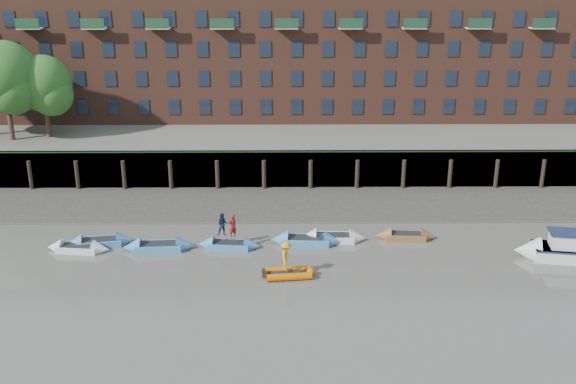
{
  "coord_description": "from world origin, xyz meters",
  "views": [
    {
      "loc": [
        -0.42,
        -33.1,
        19.21
      ],
      "look_at": [
        -0.03,
        12.0,
        3.2
      ],
      "focal_mm": 42.0,
      "sensor_mm": 36.0,
      "label": 1
    }
  ],
  "objects_px": {
    "rib_tender": "(291,273)",
    "person_rower_a": "(232,226)",
    "rowboat_0": "(78,248)",
    "person_rib_crew": "(286,256)",
    "rowboat_6": "(406,236)",
    "motor_launch": "(556,250)",
    "rowboat_5": "(333,238)",
    "rowboat_3": "(229,245)",
    "person_rower_b": "(223,225)",
    "rowboat_1": "(100,242)",
    "rowboat_2": "(159,247)",
    "rowboat_4": "(306,241)"
  },
  "relations": [
    {
      "from": "rowboat_5",
      "to": "person_rib_crew",
      "type": "distance_m",
      "value": 6.59
    },
    {
      "from": "rowboat_0",
      "to": "motor_launch",
      "type": "height_order",
      "value": "motor_launch"
    },
    {
      "from": "rowboat_5",
      "to": "person_rower_b",
      "type": "xyz_separation_m",
      "value": [
        -7.65,
        -0.95,
        1.43
      ]
    },
    {
      "from": "rowboat_2",
      "to": "person_rower_a",
      "type": "height_order",
      "value": "person_rower_a"
    },
    {
      "from": "motor_launch",
      "to": "person_rower_b",
      "type": "bearing_deg",
      "value": 4.42
    },
    {
      "from": "rowboat_0",
      "to": "person_rib_crew",
      "type": "xyz_separation_m",
      "value": [
        14.2,
        -3.98,
        1.21
      ]
    },
    {
      "from": "rowboat_2",
      "to": "rib_tender",
      "type": "relative_size",
      "value": 1.58
    },
    {
      "from": "person_rower_a",
      "to": "rowboat_0",
      "type": "bearing_deg",
      "value": -36.89
    },
    {
      "from": "person_rib_crew",
      "to": "rib_tender",
      "type": "bearing_deg",
      "value": -78.48
    },
    {
      "from": "motor_launch",
      "to": "person_rower_b",
      "type": "xyz_separation_m",
      "value": [
        -22.26,
        2.09,
        1.03
      ]
    },
    {
      "from": "rowboat_3",
      "to": "person_rower_b",
      "type": "distance_m",
      "value": 1.52
    },
    {
      "from": "rowboat_2",
      "to": "rowboat_6",
      "type": "xyz_separation_m",
      "value": [
        17.29,
        1.76,
        -0.03
      ]
    },
    {
      "from": "rowboat_5",
      "to": "motor_launch",
      "type": "relative_size",
      "value": 0.75
    },
    {
      "from": "rowboat_4",
      "to": "person_rib_crew",
      "type": "xyz_separation_m",
      "value": [
        -1.41,
        -5.07,
        1.18
      ]
    },
    {
      "from": "motor_launch",
      "to": "person_rib_crew",
      "type": "bearing_deg",
      "value": 17.8
    },
    {
      "from": "rowboat_0",
      "to": "rowboat_3",
      "type": "bearing_deg",
      "value": 8.97
    },
    {
      "from": "rib_tender",
      "to": "motor_launch",
      "type": "bearing_deg",
      "value": 1.75
    },
    {
      "from": "rib_tender",
      "to": "person_rower_b",
      "type": "xyz_separation_m",
      "value": [
        -4.61,
        4.6,
        1.44
      ]
    },
    {
      "from": "person_rower_a",
      "to": "person_rower_b",
      "type": "relative_size",
      "value": 1.02
    },
    {
      "from": "rowboat_2",
      "to": "rowboat_4",
      "type": "distance_m",
      "value": 10.19
    },
    {
      "from": "rowboat_1",
      "to": "rowboat_6",
      "type": "bearing_deg",
      "value": -7.27
    },
    {
      "from": "rowboat_6",
      "to": "rib_tender",
      "type": "bearing_deg",
      "value": -140.95
    },
    {
      "from": "motor_launch",
      "to": "person_rib_crew",
      "type": "distance_m",
      "value": 18.12
    },
    {
      "from": "rowboat_5",
      "to": "rowboat_3",
      "type": "bearing_deg",
      "value": -168.95
    },
    {
      "from": "rowboat_4",
      "to": "person_rib_crew",
      "type": "bearing_deg",
      "value": -101.59
    },
    {
      "from": "person_rower_b",
      "to": "person_rib_crew",
      "type": "xyz_separation_m",
      "value": [
        4.34,
        -4.62,
        -0.23
      ]
    },
    {
      "from": "person_rower_a",
      "to": "person_rower_b",
      "type": "distance_m",
      "value": 0.74
    },
    {
      "from": "rib_tender",
      "to": "person_rower_a",
      "type": "bearing_deg",
      "value": 125.82
    },
    {
      "from": "person_rib_crew",
      "to": "rowboat_2",
      "type": "bearing_deg",
      "value": 73.54
    },
    {
      "from": "rowboat_3",
      "to": "motor_launch",
      "type": "distance_m",
      "value": 21.93
    },
    {
      "from": "rowboat_2",
      "to": "rowboat_5",
      "type": "bearing_deg",
      "value": 2.86
    },
    {
      "from": "rib_tender",
      "to": "motor_launch",
      "type": "height_order",
      "value": "motor_launch"
    },
    {
      "from": "motor_launch",
      "to": "person_rower_b",
      "type": "relative_size",
      "value": 3.85
    },
    {
      "from": "person_rib_crew",
      "to": "rowboat_6",
      "type": "bearing_deg",
      "value": -46.52
    },
    {
      "from": "rowboat_3",
      "to": "rib_tender",
      "type": "bearing_deg",
      "value": -41.1
    },
    {
      "from": "rowboat_4",
      "to": "person_rower_b",
      "type": "distance_m",
      "value": 5.94
    },
    {
      "from": "person_rower_a",
      "to": "person_rower_b",
      "type": "height_order",
      "value": "person_rower_a"
    },
    {
      "from": "rowboat_2",
      "to": "motor_launch",
      "type": "height_order",
      "value": "motor_launch"
    },
    {
      "from": "rib_tender",
      "to": "rowboat_0",
      "type": "bearing_deg",
      "value": 158.33
    },
    {
      "from": "rowboat_1",
      "to": "motor_launch",
      "type": "xyz_separation_m",
      "value": [
        30.91,
        -2.42,
        0.4
      ]
    },
    {
      "from": "rowboat_3",
      "to": "person_rower_b",
      "type": "xyz_separation_m",
      "value": [
        -0.42,
        0.2,
        1.45
      ]
    },
    {
      "from": "rowboat_2",
      "to": "rowboat_4",
      "type": "height_order",
      "value": "rowboat_4"
    },
    {
      "from": "person_rib_crew",
      "to": "person_rower_b",
      "type": "bearing_deg",
      "value": 52.13
    },
    {
      "from": "rowboat_0",
      "to": "rowboat_5",
      "type": "relative_size",
      "value": 0.94
    },
    {
      "from": "rowboat_0",
      "to": "rowboat_1",
      "type": "distance_m",
      "value": 1.56
    },
    {
      "from": "rowboat_0",
      "to": "person_rower_b",
      "type": "relative_size",
      "value": 2.71
    },
    {
      "from": "rowboat_6",
      "to": "person_rower_a",
      "type": "height_order",
      "value": "person_rower_a"
    },
    {
      "from": "rowboat_0",
      "to": "rowboat_6",
      "type": "height_order",
      "value": "rowboat_0"
    },
    {
      "from": "rowboat_1",
      "to": "rowboat_6",
      "type": "xyz_separation_m",
      "value": [
        21.54,
        0.95,
        -0.02
      ]
    },
    {
      "from": "rowboat_1",
      "to": "rowboat_3",
      "type": "height_order",
      "value": "rowboat_1"
    }
  ]
}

